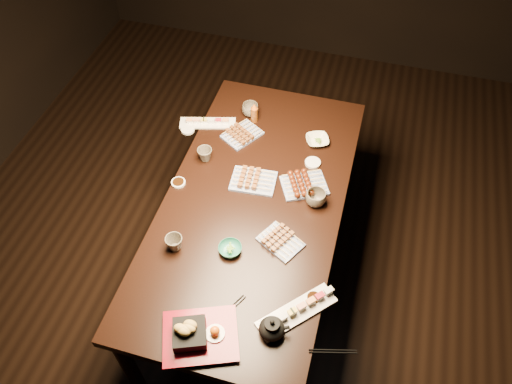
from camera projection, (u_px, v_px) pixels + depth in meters
ground at (239, 281)px, 3.11m from camera, size 5.00×5.00×0.00m
dining_table at (254, 242)px, 2.84m from camera, size 1.34×1.97×0.75m
sushi_platter_near at (297, 310)px, 2.15m from camera, size 0.33×0.34×0.05m
sushi_platter_far at (208, 121)px, 2.91m from camera, size 0.34×0.17×0.04m
yakitori_plate_center at (253, 178)px, 2.62m from camera, size 0.25×0.19×0.06m
yakitori_plate_right at (281, 240)px, 2.38m from camera, size 0.24×0.22×0.05m
yakitori_plate_left at (242, 132)px, 2.84m from camera, size 0.24×0.26×0.05m
tsukune_plate at (304, 183)px, 2.60m from camera, size 0.28×0.25×0.06m
edamame_bowl_green at (230, 249)px, 2.35m from camera, size 0.16×0.16×0.03m
edamame_bowl_cream at (317, 140)px, 2.81m from camera, size 0.17×0.17×0.03m
tempura_tray at (200, 332)px, 2.05m from camera, size 0.38×0.35×0.11m
teacup_near_left at (174, 243)px, 2.35m from camera, size 0.09×0.09×0.08m
teacup_mid_right at (316, 198)px, 2.52m from camera, size 0.12×0.12×0.08m
teacup_far_left at (205, 154)px, 2.71m from camera, size 0.11×0.11×0.08m
teacup_far_right at (250, 110)px, 2.94m from camera, size 0.11×0.11×0.08m
teapot at (272, 327)px, 2.07m from camera, size 0.16×0.16×0.11m
condiment_bottle at (254, 113)px, 2.89m from camera, size 0.06×0.06×0.13m
sauce_dish_west at (178, 183)px, 2.63m from camera, size 0.11×0.11×0.01m
sauce_dish_east at (313, 163)px, 2.72m from camera, size 0.11×0.11×0.01m
sauce_dish_se at (314, 298)px, 2.20m from camera, size 0.08×0.08×0.01m
sauce_dish_nw at (188, 130)px, 2.88m from camera, size 0.11×0.11×0.01m
chopsticks_near at (225, 314)px, 2.16m from camera, size 0.13×0.23×0.01m
chopsticks_se at (333, 351)px, 2.05m from camera, size 0.20×0.07×0.01m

